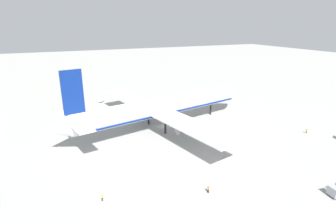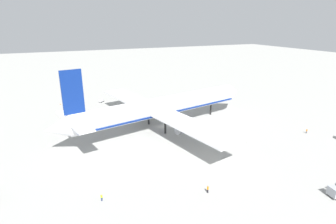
# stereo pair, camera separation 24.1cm
# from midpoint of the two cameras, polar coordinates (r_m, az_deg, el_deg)

# --- Properties ---
(ground_plane) EXTENTS (600.00, 600.00, 0.00)m
(ground_plane) POSITION_cam_midpoint_polar(r_m,az_deg,el_deg) (97.89, -0.87, -3.10)
(ground_plane) COLOR #9E9E99
(airliner) EXTENTS (78.28, 70.41, 23.81)m
(airliner) POSITION_cam_midpoint_polar(r_m,az_deg,el_deg) (94.69, -1.53, 1.05)
(airliner) COLOR white
(airliner) RESTS_ON ground
(baggage_cart_0) EXTENTS (2.69, 2.72, 1.17)m
(baggage_cart_0) POSITION_cam_midpoint_polar(r_m,az_deg,el_deg) (131.69, -14.08, 2.34)
(baggage_cart_0) COLOR #595B60
(baggage_cart_0) RESTS_ON ground
(ground_worker_2) EXTENTS (0.50, 0.50, 1.66)m
(ground_worker_2) POSITION_cam_midpoint_polar(r_m,az_deg,el_deg) (103.32, 27.29, -3.58)
(ground_worker_2) COLOR #3F3F47
(ground_worker_2) RESTS_ON ground
(ground_worker_3) EXTENTS (0.57, 0.57, 1.79)m
(ground_worker_3) POSITION_cam_midpoint_polar(r_m,az_deg,el_deg) (62.52, 8.43, -15.87)
(ground_worker_3) COLOR black
(ground_worker_3) RESTS_ON ground
(ground_worker_5) EXTENTS (0.43, 0.43, 1.62)m
(ground_worker_5) POSITION_cam_midpoint_polar(r_m,az_deg,el_deg) (61.25, -13.94, -17.19)
(ground_worker_5) COLOR navy
(ground_worker_5) RESTS_ON ground
(traffic_cone_0) EXTENTS (0.36, 0.36, 0.55)m
(traffic_cone_0) POSITION_cam_midpoint_polar(r_m,az_deg,el_deg) (133.25, -21.98, 1.55)
(traffic_cone_0) COLOR orange
(traffic_cone_0) RESTS_ON ground
(traffic_cone_1) EXTENTS (0.36, 0.36, 0.55)m
(traffic_cone_1) POSITION_cam_midpoint_polar(r_m,az_deg,el_deg) (132.31, -18.12, 1.87)
(traffic_cone_1) COLOR orange
(traffic_cone_1) RESTS_ON ground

